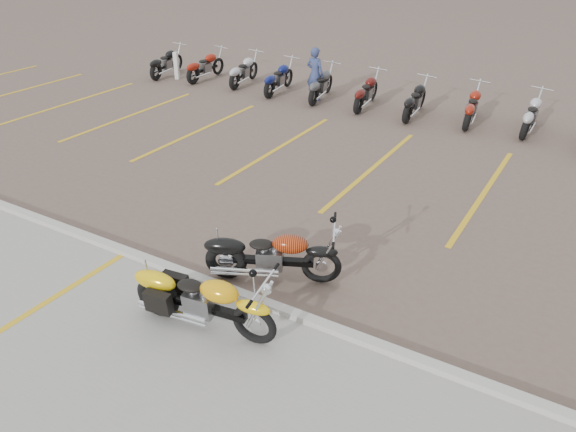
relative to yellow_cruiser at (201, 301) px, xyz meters
name	(u,v)px	position (x,y,z in m)	size (l,w,h in m)	color
ground	(289,239)	(-0.23, 2.89, -0.48)	(100.00, 100.00, 0.00)	brown
concrete_apron	(113,389)	(-0.23, -1.61, -0.47)	(60.00, 5.00, 0.01)	#9E9B93
curb	(227,289)	(-0.23, 0.89, -0.42)	(60.00, 0.18, 0.12)	#ADAAA3
parking_stripes	(372,168)	(-0.23, 6.89, -0.48)	(38.00, 5.50, 0.01)	gold
apron_stripe	(2,330)	(-2.53, -1.61, -0.47)	(0.12, 5.00, 0.00)	gold
yellow_cruiser	(201,301)	(0.00, 0.00, 0.00)	(2.34, 0.48, 0.96)	black
flame_cruiser	(270,256)	(0.19, 1.57, -0.01)	(2.14, 1.09, 0.94)	black
person_a	(315,74)	(-4.25, 11.32, 0.39)	(0.63, 0.41, 1.73)	navy
bollard	(176,66)	(-10.03, 11.04, 0.02)	(0.15, 0.15, 1.00)	silver
bg_bike_row	(342,87)	(-3.27, 11.38, 0.07)	(15.70, 2.06, 1.10)	black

